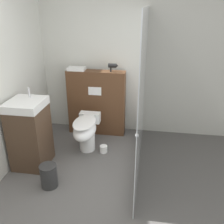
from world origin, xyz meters
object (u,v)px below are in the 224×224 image
(hair_drier, at_px, (113,66))
(waste_bin, at_px, (49,176))
(toilet, at_px, (86,131))
(sink_vanity, at_px, (30,134))

(hair_drier, height_order, waste_bin, hair_drier)
(hair_drier, bearing_deg, toilet, -116.73)
(toilet, relative_size, waste_bin, 2.28)
(sink_vanity, height_order, waste_bin, sink_vanity)
(sink_vanity, relative_size, hair_drier, 7.00)
(hair_drier, bearing_deg, waste_bin, -110.72)
(toilet, height_order, waste_bin, toilet)
(toilet, relative_size, sink_vanity, 0.63)
(sink_vanity, bearing_deg, waste_bin, -45.83)
(toilet, xyz_separation_m, sink_vanity, (-0.68, -0.46, 0.14))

